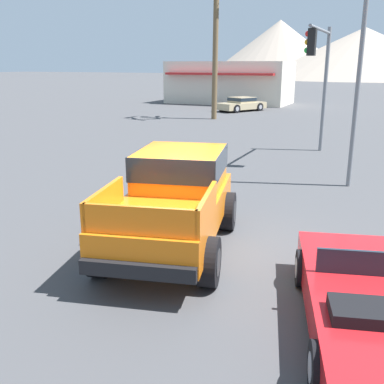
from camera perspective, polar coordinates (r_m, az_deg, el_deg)
The scene contains 9 objects.
ground_plane at distance 9.67m, azimuth 0.98°, elevation -6.62°, with size 320.00×320.00×0.00m, color #424244.
orange_pickup_truck at distance 9.35m, azimuth -2.15°, elevation -0.35°, with size 3.10×5.09×1.93m.
red_convertible_car at distance 6.97m, azimuth 22.13°, elevation -13.39°, with size 2.89×4.64×1.07m.
parked_car_tan at distance 37.22m, azimuth 6.27°, elevation 11.06°, with size 3.54×4.48×1.11m.
traffic_light_main at distance 18.72m, azimuth 15.91°, elevation 15.29°, with size 0.38×4.46×5.18m.
street_lamp_post at distance 14.58m, azimuth 21.08°, elevation 19.95°, with size 0.90×0.24×8.37m.
palm_tree_leaning at distance 31.63m, azimuth 3.00°, elevation 21.88°, with size 2.96×2.96×9.37m.
storefront_building at distance 44.50m, azimuth 4.77°, elevation 13.69°, with size 11.43×6.26×3.91m.
distant_mountain_range at distance 133.05m, azimuth 19.52°, elevation 16.60°, with size 74.95×63.53×15.53m.
Camera 1 is at (3.54, -8.19, 3.72)m, focal length 42.00 mm.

